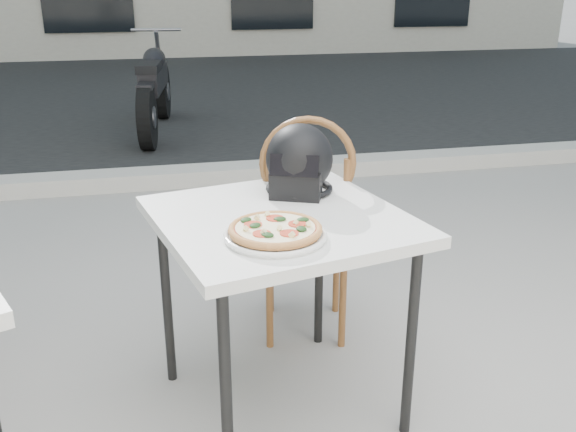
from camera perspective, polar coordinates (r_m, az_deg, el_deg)
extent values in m
plane|color=gray|center=(2.39, 10.38, -18.15)|extent=(80.00, 80.00, 0.00)
cube|color=black|center=(8.86, -7.28, 10.84)|extent=(30.00, 8.00, 0.00)
cube|color=#ACA9A1|center=(4.97, -2.76, 3.97)|extent=(30.00, 0.25, 0.12)
cube|color=white|center=(2.12, -0.67, -0.41)|extent=(0.93, 0.93, 0.04)
cylinder|color=black|center=(1.92, -5.53, -15.47)|extent=(0.04, 0.04, 0.70)
cylinder|color=black|center=(2.18, 10.87, -11.00)|extent=(0.04, 0.04, 0.70)
cylinder|color=black|center=(2.45, -10.74, -7.21)|extent=(0.04, 0.04, 0.70)
cylinder|color=black|center=(2.66, 2.79, -4.56)|extent=(0.04, 0.04, 0.70)
cylinder|color=white|center=(1.92, -1.14, -1.85)|extent=(0.31, 0.31, 0.01)
torus|color=white|center=(1.92, -1.14, -1.69)|extent=(0.33, 0.33, 0.02)
cylinder|color=#BF8146|center=(1.91, -1.14, -1.30)|extent=(0.30, 0.30, 0.01)
torus|color=#BF8146|center=(1.91, -1.14, -1.14)|extent=(0.31, 0.31, 0.02)
cylinder|color=#A61214|center=(1.91, -1.14, -1.11)|extent=(0.27, 0.27, 0.00)
cylinder|color=#FBEFC0|center=(1.91, -1.14, -1.03)|extent=(0.26, 0.26, 0.00)
cylinder|color=red|center=(1.93, 0.83, -0.70)|extent=(0.06, 0.06, 0.00)
cylinder|color=red|center=(1.97, -1.17, -0.19)|extent=(0.06, 0.06, 0.00)
cylinder|color=red|center=(1.92, -3.13, -0.75)|extent=(0.06, 0.06, 0.00)
cylinder|color=red|center=(1.86, -2.34, -1.57)|extent=(0.06, 0.06, 0.00)
cylinder|color=red|center=(1.86, 0.10, -1.54)|extent=(0.06, 0.06, 0.00)
ellipsoid|color=#163413|center=(1.96, -0.73, -0.26)|extent=(0.04, 0.04, 0.01)
ellipsoid|color=#163413|center=(1.91, -2.93, -0.84)|extent=(0.05, 0.05, 0.01)
ellipsoid|color=#163413|center=(1.88, 1.20, -1.15)|extent=(0.03, 0.04, 0.01)
ellipsoid|color=#163413|center=(1.84, -1.84, -1.68)|extent=(0.05, 0.05, 0.01)
ellipsoid|color=#163413|center=(1.95, 1.32, -0.33)|extent=(0.04, 0.03, 0.01)
ellipsoid|color=#163413|center=(1.96, -3.76, -0.34)|extent=(0.05, 0.05, 0.01)
cylinder|color=#F6E196|center=(1.88, -0.75, -1.09)|extent=(0.02, 0.02, 0.02)
cylinder|color=#F6E196|center=(1.97, -2.78, -0.12)|extent=(0.03, 0.02, 0.02)
cylinder|color=#F6E196|center=(1.92, 0.72, -0.59)|extent=(0.03, 0.02, 0.02)
cylinder|color=#F6E196|center=(1.99, -1.84, 0.17)|extent=(0.02, 0.02, 0.02)
cylinder|color=#F6E196|center=(1.83, 0.35, -1.67)|extent=(0.03, 0.02, 0.02)
cylinder|color=#F6E196|center=(1.88, -3.76, -1.12)|extent=(0.03, 0.02, 0.02)
cylinder|color=#F6E196|center=(1.91, 1.83, -0.76)|extent=(0.02, 0.02, 0.02)
cylinder|color=#F6E196|center=(1.85, -2.18, -1.44)|extent=(0.03, 0.02, 0.02)
ellipsoid|color=black|center=(2.31, 1.02, 5.14)|extent=(0.32, 0.33, 0.25)
cube|color=black|center=(2.26, 0.70, 2.78)|extent=(0.20, 0.15, 0.10)
torus|color=black|center=(2.34, 1.01, 2.50)|extent=(0.32, 0.32, 0.02)
cube|color=black|center=(2.20, 0.57, 4.51)|extent=(0.17, 0.10, 0.08)
cube|color=brown|center=(2.73, 1.54, -2.11)|extent=(0.45, 0.45, 0.03)
cylinder|color=brown|center=(2.97, 4.32, -4.84)|extent=(0.04, 0.04, 0.42)
cylinder|color=brown|center=(2.96, -1.58, -4.89)|extent=(0.04, 0.04, 0.42)
cylinder|color=brown|center=(2.70, 4.88, -7.62)|extent=(0.04, 0.04, 0.42)
cylinder|color=brown|center=(2.68, -1.65, -7.69)|extent=(0.04, 0.04, 0.42)
cylinder|color=brown|center=(2.52, 5.19, 0.69)|extent=(0.04, 0.04, 0.40)
cylinder|color=brown|center=(2.50, -1.75, 0.66)|extent=(0.04, 0.04, 0.40)
torus|color=brown|center=(2.45, 1.77, 4.65)|extent=(0.37, 0.10, 0.37)
cylinder|color=black|center=(7.25, -11.10, 10.81)|extent=(0.19, 0.60, 0.59)
cylinder|color=gray|center=(7.25, -11.10, 10.81)|extent=(0.16, 0.21, 0.20)
cylinder|color=black|center=(5.92, -12.41, 8.55)|extent=(0.19, 0.60, 0.59)
cylinder|color=gray|center=(5.92, -12.41, 8.55)|extent=(0.16, 0.21, 0.20)
cube|color=black|center=(6.54, -11.84, 11.89)|extent=(0.31, 1.04, 0.21)
ellipsoid|color=black|center=(6.67, -11.81, 13.49)|extent=(0.27, 0.43, 0.22)
cube|color=black|center=(6.24, -12.25, 12.81)|extent=(0.26, 0.51, 0.08)
cylinder|color=gray|center=(7.13, -11.34, 13.17)|extent=(0.08, 0.32, 0.70)
cylinder|color=gray|center=(6.98, -11.65, 15.91)|extent=(0.51, 0.10, 0.03)
cube|color=black|center=(5.89, -12.59, 11.19)|extent=(0.16, 0.23, 0.05)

